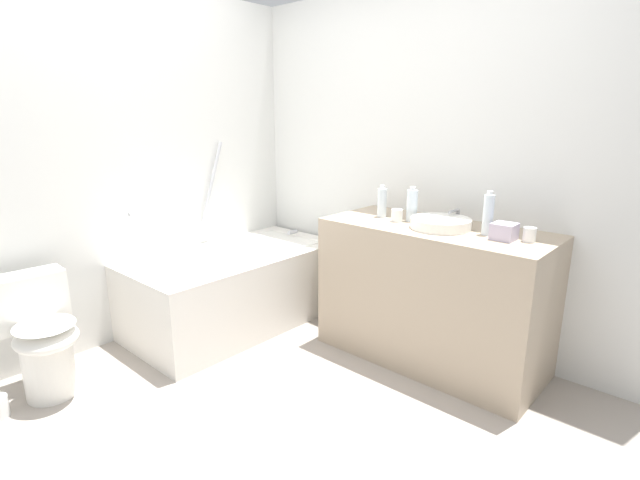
{
  "coord_description": "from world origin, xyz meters",
  "views": [
    {
      "loc": [
        -1.31,
        -1.7,
        1.53
      ],
      "look_at": [
        0.79,
        0.19,
        0.78
      ],
      "focal_mm": 26.7,
      "sensor_mm": 36.0,
      "label": 1
    }
  ],
  "objects_px": {
    "sink_faucet": "(457,217)",
    "water_bottle_1": "(488,214)",
    "drinking_glass_1": "(397,215)",
    "drinking_glass_0": "(529,235)",
    "water_bottle_2": "(382,202)",
    "tissue_box": "(504,231)",
    "sink_basin": "(441,223)",
    "toilet": "(42,336)",
    "water_bottle_0": "(412,205)",
    "bathtub": "(236,285)"
  },
  "relations": [
    {
      "from": "bathtub",
      "to": "sink_faucet",
      "type": "bearing_deg",
      "value": -64.34
    },
    {
      "from": "water_bottle_1",
      "to": "drinking_glass_1",
      "type": "xyz_separation_m",
      "value": [
        -0.05,
        0.56,
        -0.08
      ]
    },
    {
      "from": "toilet",
      "to": "water_bottle_1",
      "type": "relative_size",
      "value": 2.77
    },
    {
      "from": "water_bottle_0",
      "to": "drinking_glass_0",
      "type": "distance_m",
      "value": 0.73
    },
    {
      "from": "water_bottle_2",
      "to": "drinking_glass_1",
      "type": "distance_m",
      "value": 0.17
    },
    {
      "from": "bathtub",
      "to": "toilet",
      "type": "bearing_deg",
      "value": 177.21
    },
    {
      "from": "sink_faucet",
      "to": "water_bottle_1",
      "type": "relative_size",
      "value": 0.62
    },
    {
      "from": "water_bottle_0",
      "to": "drinking_glass_1",
      "type": "height_order",
      "value": "water_bottle_0"
    },
    {
      "from": "sink_faucet",
      "to": "tissue_box",
      "type": "height_order",
      "value": "tissue_box"
    },
    {
      "from": "sink_basin",
      "to": "water_bottle_1",
      "type": "height_order",
      "value": "water_bottle_1"
    },
    {
      "from": "bathtub",
      "to": "toilet",
      "type": "xyz_separation_m",
      "value": [
        -1.29,
        0.06,
        0.05
      ]
    },
    {
      "from": "water_bottle_2",
      "to": "tissue_box",
      "type": "xyz_separation_m",
      "value": [
        -0.05,
        -0.83,
        -0.05
      ]
    },
    {
      "from": "tissue_box",
      "to": "sink_faucet",
      "type": "bearing_deg",
      "value": 60.94
    },
    {
      "from": "sink_basin",
      "to": "sink_faucet",
      "type": "bearing_deg",
      "value": 0.0
    },
    {
      "from": "drinking_glass_1",
      "to": "sink_basin",
      "type": "bearing_deg",
      "value": -87.28
    },
    {
      "from": "drinking_glass_1",
      "to": "drinking_glass_0",
      "type": "bearing_deg",
      "value": -86.3
    },
    {
      "from": "sink_basin",
      "to": "drinking_glass_1",
      "type": "height_order",
      "value": "drinking_glass_1"
    },
    {
      "from": "sink_faucet",
      "to": "drinking_glass_1",
      "type": "relative_size",
      "value": 1.95
    },
    {
      "from": "toilet",
      "to": "drinking_glass_1",
      "type": "distance_m",
      "value": 2.17
    },
    {
      "from": "toilet",
      "to": "water_bottle_2",
      "type": "distance_m",
      "value": 2.15
    },
    {
      "from": "sink_faucet",
      "to": "water_bottle_2",
      "type": "height_order",
      "value": "water_bottle_2"
    },
    {
      "from": "sink_basin",
      "to": "tissue_box",
      "type": "bearing_deg",
      "value": -91.2
    },
    {
      "from": "sink_basin",
      "to": "tissue_box",
      "type": "distance_m",
      "value": 0.38
    },
    {
      "from": "water_bottle_0",
      "to": "drinking_glass_1",
      "type": "distance_m",
      "value": 0.11
    },
    {
      "from": "toilet",
      "to": "drinking_glass_1",
      "type": "xyz_separation_m",
      "value": [
        1.74,
        -1.15,
        0.57
      ]
    },
    {
      "from": "bathtub",
      "to": "water_bottle_2",
      "type": "distance_m",
      "value": 1.26
    },
    {
      "from": "drinking_glass_1",
      "to": "sink_faucet",
      "type": "bearing_deg",
      "value": -53.78
    },
    {
      "from": "water_bottle_2",
      "to": "toilet",
      "type": "bearing_deg",
      "value": 150.95
    },
    {
      "from": "sink_faucet",
      "to": "water_bottle_1",
      "type": "xyz_separation_m",
      "value": [
        -0.17,
        -0.26,
        0.08
      ]
    },
    {
      "from": "sink_basin",
      "to": "drinking_glass_0",
      "type": "bearing_deg",
      "value": -85.72
    },
    {
      "from": "water_bottle_0",
      "to": "toilet",
      "type": "bearing_deg",
      "value": 146.21
    },
    {
      "from": "sink_faucet",
      "to": "drinking_glass_0",
      "type": "xyz_separation_m",
      "value": [
        -0.17,
        -0.5,
        -0.0
      ]
    },
    {
      "from": "drinking_glass_0",
      "to": "drinking_glass_1",
      "type": "bearing_deg",
      "value": 93.7
    },
    {
      "from": "water_bottle_1",
      "to": "bathtub",
      "type": "bearing_deg",
      "value": 106.87
    },
    {
      "from": "sink_faucet",
      "to": "water_bottle_2",
      "type": "bearing_deg",
      "value": 109.82
    },
    {
      "from": "water_bottle_0",
      "to": "drinking_glass_1",
      "type": "relative_size",
      "value": 2.82
    },
    {
      "from": "water_bottle_2",
      "to": "drinking_glass_1",
      "type": "xyz_separation_m",
      "value": [
        -0.05,
        -0.15,
        -0.06
      ]
    },
    {
      "from": "sink_faucet",
      "to": "water_bottle_2",
      "type": "distance_m",
      "value": 0.48
    },
    {
      "from": "bathtub",
      "to": "sink_faucet",
      "type": "height_order",
      "value": "bathtub"
    },
    {
      "from": "sink_basin",
      "to": "drinking_glass_1",
      "type": "bearing_deg",
      "value": 92.72
    },
    {
      "from": "toilet",
      "to": "drinking_glass_1",
      "type": "relative_size",
      "value": 8.79
    },
    {
      "from": "drinking_glass_0",
      "to": "tissue_box",
      "type": "relative_size",
      "value": 0.65
    },
    {
      "from": "drinking_glass_0",
      "to": "drinking_glass_1",
      "type": "height_order",
      "value": "same"
    },
    {
      "from": "water_bottle_0",
      "to": "water_bottle_1",
      "type": "distance_m",
      "value": 0.5
    },
    {
      "from": "sink_faucet",
      "to": "water_bottle_1",
      "type": "bearing_deg",
      "value": -121.97
    },
    {
      "from": "toilet",
      "to": "bathtub",
      "type": "bearing_deg",
      "value": 90.67
    },
    {
      "from": "bathtub",
      "to": "sink_basin",
      "type": "bearing_deg",
      "value": -71.52
    },
    {
      "from": "water_bottle_2",
      "to": "drinking_glass_1",
      "type": "bearing_deg",
      "value": -109.59
    },
    {
      "from": "toilet",
      "to": "water_bottle_0",
      "type": "distance_m",
      "value": 2.27
    },
    {
      "from": "toilet",
      "to": "water_bottle_1",
      "type": "distance_m",
      "value": 2.56
    }
  ]
}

